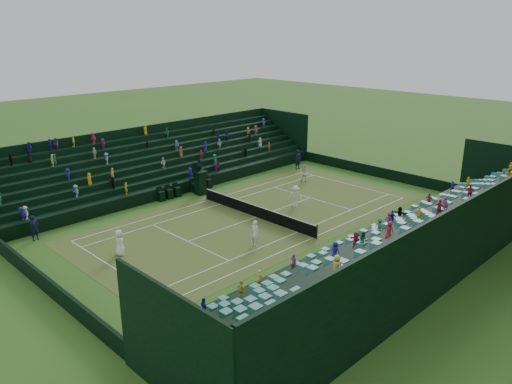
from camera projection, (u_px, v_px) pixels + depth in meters
ground at (256, 217)px, 37.42m from camera, size 160.00×160.00×0.00m
court_surface at (256, 217)px, 37.42m from camera, size 12.97×26.77×0.01m
perimeter_wall_north at (373, 171)px, 47.91m from camera, size 17.17×0.20×1.00m
perimeter_wall_south at (45, 284)px, 26.63m from camera, size 17.17×0.20×1.00m
perimeter_wall_east at (350, 244)px, 31.54m from camera, size 0.20×31.77×1.00m
perimeter_wall_west at (187, 187)px, 42.99m from camera, size 0.20×31.77×1.00m
north_grandstand at (412, 248)px, 28.40m from camera, size 6.60×32.00×4.90m
south_grandstand at (158, 166)px, 45.49m from camera, size 6.60×32.00×4.90m
tennis_net at (256, 211)px, 37.26m from camera, size 11.67×0.10×1.06m
umpire_chair at (200, 180)px, 42.25m from camera, size 0.98×0.98×3.07m
courtside_chairs at (185, 189)px, 42.56m from camera, size 0.54×5.51×1.17m
player_near_west at (120, 243)px, 30.90m from camera, size 0.85×0.57×1.68m
player_near_east at (255, 233)px, 32.16m from camera, size 0.71×0.52×1.80m
player_far_west at (304, 173)px, 45.89m from camera, size 0.96×0.86×1.62m
player_far_east at (295, 196)px, 39.53m from camera, size 1.25×1.18×1.69m
line_judge_north at (298, 159)px, 50.14m from camera, size 0.53×0.76×1.98m
line_judge_south at (34, 228)px, 33.14m from camera, size 0.50×0.69×1.73m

